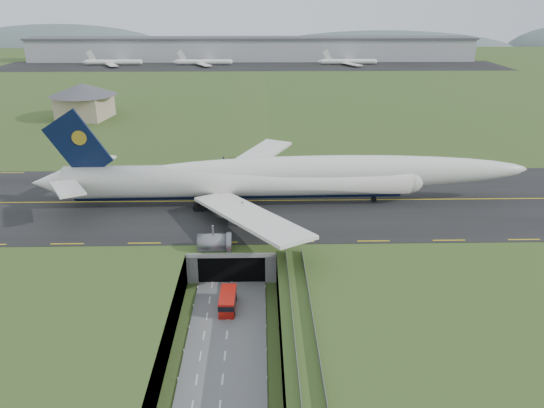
{
  "coord_description": "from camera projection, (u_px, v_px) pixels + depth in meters",
  "views": [
    {
      "loc": [
        5.42,
        -75.65,
        48.35
      ],
      "look_at": [
        7.47,
        20.0,
        10.49
      ],
      "focal_mm": 35.0,
      "sensor_mm": 36.0,
      "label": 1
    }
  ],
  "objects": [
    {
      "name": "trench_road",
      "position": [
        227.0,
        334.0,
        81.0
      ],
      "size": [
        12.0,
        75.0,
        0.2
      ],
      "primitive_type": "cube",
      "color": "slate",
      "rests_on": "ground"
    },
    {
      "name": "jumbo_jet",
      "position": [
        275.0,
        178.0,
        112.98
      ],
      "size": [
        106.08,
        66.12,
        21.87
      ],
      "rotation": [
        0.0,
        0.0,
        0.02
      ],
      "color": "white",
      "rests_on": "ground"
    },
    {
      "name": "airfield_deck",
      "position": [
        229.0,
        292.0,
        86.91
      ],
      "size": [
        800.0,
        800.0,
        6.0
      ],
      "primitive_type": "cube",
      "color": "gray",
      "rests_on": "ground"
    },
    {
      "name": "tunnel_portal",
      "position": [
        234.0,
        245.0,
        102.32
      ],
      "size": [
        17.0,
        22.3,
        6.0
      ],
      "color": "gray",
      "rests_on": "ground"
    },
    {
      "name": "ground",
      "position": [
        230.0,
        307.0,
        88.01
      ],
      "size": [
        900.0,
        900.0,
        0.0
      ],
      "primitive_type": "plane",
      "color": "#355120",
      "rests_on": "ground"
    },
    {
      "name": "service_building",
      "position": [
        84.0,
        98.0,
        191.49
      ],
      "size": [
        26.9,
        26.9,
        12.88
      ],
      "rotation": [
        0.0,
        0.0,
        -0.15
      ],
      "color": "tan",
      "rests_on": "ground"
    },
    {
      "name": "shuttle_tram",
      "position": [
        228.0,
        301.0,
        86.93
      ],
      "size": [
        2.76,
        6.87,
        2.8
      ],
      "rotation": [
        0.0,
        0.0,
        -0.02
      ],
      "color": "#B5130C",
      "rests_on": "ground"
    },
    {
      "name": "cargo_terminal",
      "position": [
        252.0,
        49.0,
        361.21
      ],
      "size": [
        320.0,
        67.0,
        15.6
      ],
      "color": "#B2B2B2",
      "rests_on": "ground"
    },
    {
      "name": "distant_hills",
      "position": [
        324.0,
        55.0,
        490.5
      ],
      "size": [
        700.0,
        91.0,
        60.0
      ],
      "color": "slate",
      "rests_on": "ground"
    },
    {
      "name": "taxiway",
      "position": [
        237.0,
        201.0,
        116.45
      ],
      "size": [
        800.0,
        44.0,
        0.18
      ],
      "primitive_type": "cube",
      "color": "black",
      "rests_on": "airfield_deck"
    },
    {
      "name": "guideway",
      "position": [
        306.0,
        352.0,
        68.5
      ],
      "size": [
        3.0,
        53.0,
        7.05
      ],
      "color": "#A8A8A3",
      "rests_on": "ground"
    }
  ]
}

